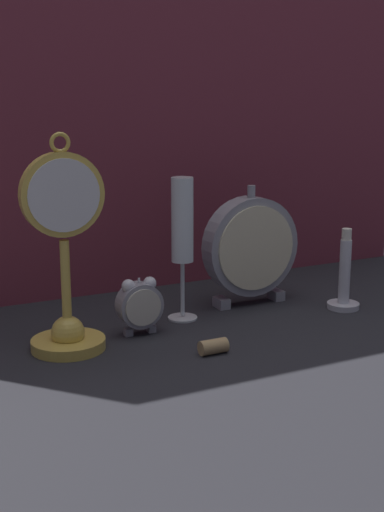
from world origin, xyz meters
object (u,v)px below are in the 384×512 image
(pocket_watch_on_stand, at_px, (65,270))
(wine_cork, at_px, (213,347))
(brass_candlestick, at_px, (344,282))
(mantel_clock_silver, at_px, (251,247))
(champagne_flute, at_px, (181,231))
(alarm_clock_twin_bell, at_px, (140,303))

(pocket_watch_on_stand, xyz_separation_m, wine_cork, (0.18, -0.11, -0.11))
(brass_candlestick, distance_m, wine_cork, 0.33)
(mantel_clock_silver, relative_size, champagne_flute, 0.90)
(pocket_watch_on_stand, distance_m, brass_candlestick, 0.50)
(mantel_clock_silver, bearing_deg, brass_candlestick, -36.43)
(brass_candlestick, height_order, wine_cork, brass_candlestick)
(pocket_watch_on_stand, distance_m, mantel_clock_silver, 0.37)
(champagne_flute, xyz_separation_m, wine_cork, (-0.03, -0.17, -0.14))
(wine_cork, bearing_deg, pocket_watch_on_stand, 148.19)
(mantel_clock_silver, relative_size, wine_cork, 5.10)
(mantel_clock_silver, relative_size, brass_candlestick, 1.50)
(alarm_clock_twin_bell, distance_m, mantel_clock_silver, 0.25)
(alarm_clock_twin_bell, distance_m, champagne_flute, 0.14)
(pocket_watch_on_stand, bearing_deg, alarm_clock_twin_bell, 6.59)
(mantel_clock_silver, distance_m, brass_candlestick, 0.17)
(alarm_clock_twin_bell, height_order, brass_candlestick, brass_candlestick)
(alarm_clock_twin_bell, bearing_deg, brass_candlestick, -5.46)
(champagne_flute, distance_m, wine_cork, 0.22)
(champagne_flute, relative_size, brass_candlestick, 1.67)
(pocket_watch_on_stand, relative_size, brass_candlestick, 2.23)
(pocket_watch_on_stand, height_order, alarm_clock_twin_bell, pocket_watch_on_stand)
(alarm_clock_twin_bell, distance_m, brass_candlestick, 0.37)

